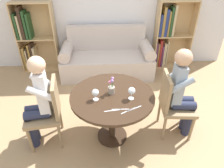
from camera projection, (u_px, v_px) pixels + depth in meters
The scene contains 17 objects.
ground_plane at pixel (112, 136), 2.75m from camera, with size 16.00×16.00×0.00m, color tan.
back_wall at pixel (106, 1), 3.86m from camera, with size 5.20×0.05×2.70m.
round_table at pixel (112, 103), 2.44m from camera, with size 1.01×1.01×0.71m.
couch at pixel (107, 59), 4.07m from camera, with size 1.80×0.80×0.92m.
bookshelf_left at pixel (33, 39), 4.03m from camera, with size 0.76×0.28×1.39m.
bookshelf_right at pixel (168, 36), 4.15m from camera, with size 0.76×0.28×1.39m.
chair_left at pixel (48, 110), 2.46m from camera, with size 0.47×0.47×0.90m.
chair_right at pixel (173, 103), 2.58m from camera, with size 0.45×0.45×0.90m.
person_left at pixel (38, 102), 2.35m from camera, with size 0.45×0.38×1.23m.
person_right at pixel (182, 93), 2.49m from camera, with size 0.43×0.36×1.24m.
wine_glass_left at pixel (95, 93), 2.24m from camera, with size 0.08×0.08×0.14m.
wine_glass_right at pixel (132, 91), 2.25m from camera, with size 0.08×0.08×0.15m.
flower_vase at pixel (111, 88), 2.36m from camera, with size 0.08×0.08×0.22m.
knife_left_setting at pixel (128, 111), 2.12m from camera, with size 0.17×0.10×0.00m.
fork_left_setting at pixel (134, 109), 2.15m from camera, with size 0.18×0.09×0.00m.
knife_right_setting at pixel (113, 110), 2.13m from camera, with size 0.19×0.03×0.00m.
fork_right_setting at pixel (120, 109), 2.14m from camera, with size 0.19×0.02×0.00m.
Camera 1 is at (-0.11, -1.91, 2.11)m, focal length 32.00 mm.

